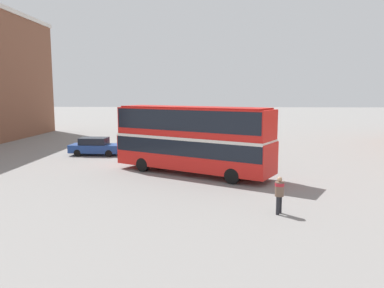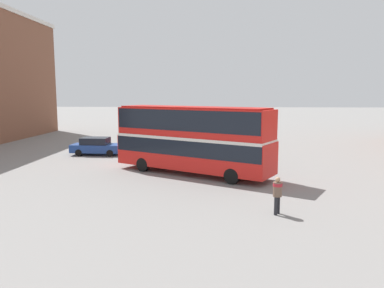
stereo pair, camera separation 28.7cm
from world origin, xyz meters
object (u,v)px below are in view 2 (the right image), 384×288
at_px(double_decker_bus, 192,136).
at_px(parked_car_kerb_far, 165,137).
at_px(pedestrian_foreground, 277,192).
at_px(parked_car_kerb_near, 97,146).

xyz_separation_m(double_decker_bus, parked_car_kerb_far, (-3.72, 14.26, -1.83)).
height_order(double_decker_bus, parked_car_kerb_far, double_decker_bus).
bearing_deg(pedestrian_foreground, parked_car_kerb_near, -16.30).
bearing_deg(parked_car_kerb_near, double_decker_bus, -37.87).
distance_m(pedestrian_foreground, parked_car_kerb_near, 20.58).
height_order(pedestrian_foreground, parked_car_kerb_near, pedestrian_foreground).
relative_size(pedestrian_foreground, parked_car_kerb_near, 0.38).
bearing_deg(parked_car_kerb_far, pedestrian_foreground, -78.52).
relative_size(double_decker_bus, parked_car_kerb_near, 2.42).
bearing_deg(parked_car_kerb_far, double_decker_bus, -83.60).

